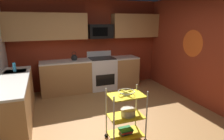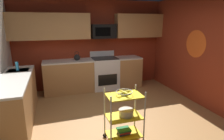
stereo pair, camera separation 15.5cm
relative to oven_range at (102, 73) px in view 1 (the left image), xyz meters
The scene contains 14 objects.
floor 2.19m from the oven_range, 98.64° to the right, with size 4.40×4.80×0.04m, color #A87542.
wall_back 0.94m from the oven_range, 134.44° to the left, with size 4.52×0.06×2.60m, color maroon.
wall_right 2.96m from the oven_range, 47.76° to the right, with size 0.06×4.80×2.60m, color maroon.
wall_flower_decal 2.61m from the oven_range, 39.30° to the right, with size 0.66×0.66×0.00m, color #E5591E.
counter_run 1.30m from the oven_range, 152.34° to the right, with size 3.63×2.77×0.92m.
oven_range is the anchor object (origin of this frame).
upper_cabinets 1.43m from the oven_range, 161.45° to the left, with size 4.40×0.33×0.70m.
microwave 1.23m from the oven_range, 90.26° to the left, with size 0.70×0.39×0.40m.
rolling_cart 2.69m from the oven_range, 98.67° to the right, with size 0.63×0.39×0.91m.
fruit_bowl 2.72m from the oven_range, 98.67° to the right, with size 0.27×0.27×0.07m.
mixing_bowl_large 2.68m from the oven_range, 97.83° to the right, with size 0.25×0.25×0.11m.
book_stack 2.70m from the oven_range, 98.67° to the right, with size 0.22×0.18×0.09m.
kettle 0.96m from the oven_range, behind, with size 0.21×0.18×0.26m.
dish_soap_bottle 2.42m from the oven_range, 160.23° to the right, with size 0.06×0.06×0.20m, color #2D8CBF.
Camera 1 is at (-1.28, -3.14, 1.97)m, focal length 30.21 mm.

